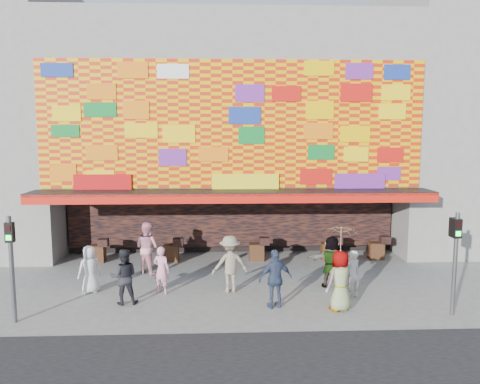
{
  "coord_description": "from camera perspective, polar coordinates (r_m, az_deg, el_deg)",
  "views": [
    {
      "loc": [
        -0.47,
        -14.19,
        5.23
      ],
      "look_at": [
        0.21,
        2.0,
        3.18
      ],
      "focal_mm": 35.0,
      "sensor_mm": 36.0,
      "label": 1
    }
  ],
  "objects": [
    {
      "name": "ped_d",
      "position": [
        15.59,
        -1.24,
        -8.75
      ],
      "size": [
        1.36,
        0.99,
        1.88
      ],
      "primitive_type": "imported",
      "rotation": [
        0.0,
        0.0,
        3.4
      ],
      "color": "gray",
      "rests_on": "ground"
    },
    {
      "name": "ped_f",
      "position": [
        16.34,
        11.11,
        -8.32
      ],
      "size": [
        1.73,
        0.96,
        1.78
      ],
      "primitive_type": "imported",
      "rotation": [
        0.0,
        0.0,
        2.86
      ],
      "color": "gray",
      "rests_on": "ground"
    },
    {
      "name": "signal_left",
      "position": [
        14.32,
        -26.12,
        -7.13
      ],
      "size": [
        0.22,
        0.2,
        3.0
      ],
      "color": "#59595B",
      "rests_on": "ground"
    },
    {
      "name": "shop_building",
      "position": [
        22.37,
        -1.2,
        7.23
      ],
      "size": [
        15.2,
        9.4,
        10.0
      ],
      "color": "gray",
      "rests_on": "ground"
    },
    {
      "name": "ped_h",
      "position": [
        15.53,
        13.53,
        -9.69
      ],
      "size": [
        0.66,
        0.55,
        1.53
      ],
      "primitive_type": "imported",
      "rotation": [
        0.0,
        0.0,
        3.54
      ],
      "color": "silver",
      "rests_on": "ground"
    },
    {
      "name": "ped_e",
      "position": [
        14.26,
        4.35,
        -10.5
      ],
      "size": [
        1.12,
        0.69,
        1.78
      ],
      "primitive_type": "imported",
      "rotation": [
        0.0,
        0.0,
        3.4
      ],
      "color": "#323E58",
      "rests_on": "ground"
    },
    {
      "name": "ped_a",
      "position": [
        16.29,
        -17.84,
        -8.96
      ],
      "size": [
        0.92,
        0.84,
        1.58
      ],
      "primitive_type": "imported",
      "rotation": [
        0.0,
        0.0,
        3.72
      ],
      "color": "silver",
      "rests_on": "ground"
    },
    {
      "name": "signal_right",
      "position": [
        14.72,
        24.8,
        -6.68
      ],
      "size": [
        0.22,
        0.2,
        3.0
      ],
      "color": "#59595B",
      "rests_on": "ground"
    },
    {
      "name": "parasol",
      "position": [
        14.0,
        12.25,
        -5.78
      ],
      "size": [
        1.21,
        1.22,
        1.79
      ],
      "color": "#DAB889",
      "rests_on": "ground"
    },
    {
      "name": "ped_c",
      "position": [
        14.97,
        -13.98,
        -9.97
      ],
      "size": [
        0.91,
        0.75,
        1.72
      ],
      "primitive_type": "imported",
      "rotation": [
        0.0,
        0.0,
        3.26
      ],
      "color": "black",
      "rests_on": "ground"
    },
    {
      "name": "ped_i",
      "position": [
        17.9,
        -11.24,
        -6.68
      ],
      "size": [
        1.2,
        1.14,
        1.94
      ],
      "primitive_type": "imported",
      "rotation": [
        0.0,
        0.0,
        2.55
      ],
      "color": "pink",
      "rests_on": "ground"
    },
    {
      "name": "ground",
      "position": [
        15.13,
        -0.48,
        -13.0
      ],
      "size": [
        90.0,
        90.0,
        0.0
      ],
      "primitive_type": "plane",
      "color": "slate",
      "rests_on": "ground"
    },
    {
      "name": "ped_g",
      "position": [
        14.32,
        12.12,
        -10.53
      ],
      "size": [
        1.04,
        0.88,
        1.8
      ],
      "primitive_type": "imported",
      "rotation": [
        0.0,
        0.0,
        3.57
      ],
      "color": "gray",
      "rests_on": "ground"
    },
    {
      "name": "ped_b",
      "position": [
        15.68,
        -9.56,
        -9.35
      ],
      "size": [
        0.67,
        0.55,
        1.57
      ],
      "primitive_type": "imported",
      "rotation": [
        0.0,
        0.0,
        2.78
      ],
      "color": "pink",
      "rests_on": "ground"
    }
  ]
}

